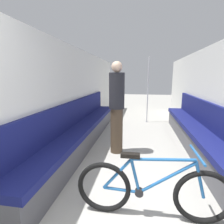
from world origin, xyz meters
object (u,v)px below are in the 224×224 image
object	(u,v)px
bench_seat_row_right	(200,137)
grab_pole_near	(148,91)
bench_seat_row_left	(83,131)
bicycle	(151,190)
passenger_standing	(117,107)

from	to	relation	value
bench_seat_row_right	grab_pole_near	distance (m)	2.64
bench_seat_row_left	grab_pole_near	distance (m)	2.87
bicycle	bench_seat_row_right	bearing A→B (deg)	55.74
bicycle	grab_pole_near	xyz separation A→B (m)	(0.09, 4.20, 0.72)
bicycle	passenger_standing	world-z (taller)	passenger_standing
bench_seat_row_left	passenger_standing	world-z (taller)	passenger_standing
bench_seat_row_right	grab_pole_near	world-z (taller)	grab_pole_near
bicycle	grab_pole_near	bearing A→B (deg)	84.19
bicycle	passenger_standing	distance (m)	1.84
grab_pole_near	passenger_standing	distance (m)	2.66
bicycle	grab_pole_near	world-z (taller)	grab_pole_near
bench_seat_row_left	bicycle	world-z (taller)	bench_seat_row_left
bicycle	grab_pole_near	size ratio (longest dim) A/B	0.77
bench_seat_row_right	passenger_standing	distance (m)	1.77
bench_seat_row_right	grab_pole_near	xyz separation A→B (m)	(-0.96, 2.35, 0.71)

